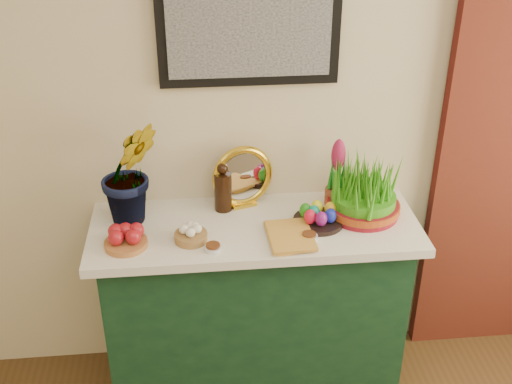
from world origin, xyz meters
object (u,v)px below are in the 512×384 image
(sideboard, at_px, (255,309))
(mirror, at_px, (243,177))
(book, at_px, (268,237))
(wheatgrass_sabzeh, at_px, (364,191))
(hyacinth_green, at_px, (129,157))

(sideboard, height_order, mirror, mirror)
(book, xyz_separation_m, wheatgrass_sabzeh, (0.43, 0.17, 0.10))
(sideboard, bearing_deg, hyacinth_green, 170.93)
(sideboard, xyz_separation_m, wheatgrass_sabzeh, (0.47, 0.03, 0.58))
(sideboard, distance_m, wheatgrass_sabzeh, 0.75)
(hyacinth_green, bearing_deg, sideboard, -26.20)
(hyacinth_green, height_order, book, hyacinth_green)
(mirror, height_order, wheatgrass_sabzeh, mirror)
(sideboard, xyz_separation_m, book, (0.04, -0.14, 0.48))
(sideboard, bearing_deg, mirror, 102.28)
(hyacinth_green, xyz_separation_m, mirror, (0.47, 0.09, -0.17))
(sideboard, height_order, wheatgrass_sabzeh, wheatgrass_sabzeh)
(book, bearing_deg, hyacinth_green, 155.42)
(wheatgrass_sabzeh, bearing_deg, hyacinth_green, 176.95)
(hyacinth_green, height_order, wheatgrass_sabzeh, hyacinth_green)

